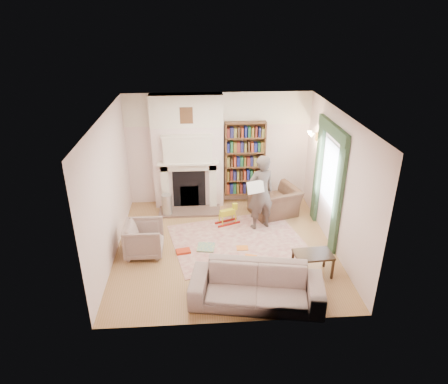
{
  "coord_description": "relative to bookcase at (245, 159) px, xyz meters",
  "views": [
    {
      "loc": [
        -0.51,
        -7.16,
        4.58
      ],
      "look_at": [
        0.0,
        0.25,
        1.15
      ],
      "focal_mm": 32.0,
      "sensor_mm": 36.0,
      "label": 1
    }
  ],
  "objects": [
    {
      "name": "rug",
      "position": [
        -0.36,
        -1.92,
        -1.17
      ],
      "size": [
        3.11,
        2.63,
        0.01
      ],
      "primitive_type": "cube",
      "rotation": [
        0.0,
        0.0,
        0.22
      ],
      "color": "beige",
      "rests_on": "floor"
    },
    {
      "name": "bookcase",
      "position": [
        0.0,
        0.0,
        0.0
      ],
      "size": [
        1.0,
        0.24,
        1.85
      ],
      "primitive_type": "cube",
      "color": "brown",
      "rests_on": "floor"
    },
    {
      "name": "floor",
      "position": [
        -0.65,
        -2.12,
        -1.18
      ],
      "size": [
        4.5,
        4.5,
        0.0
      ],
      "primitive_type": "plane",
      "color": "olive",
      "rests_on": "ground"
    },
    {
      "name": "wall_right",
      "position": [
        1.6,
        -2.12,
        0.22
      ],
      "size": [
        0.0,
        4.5,
        4.5
      ],
      "primitive_type": "plane",
      "rotation": [
        1.57,
        0.0,
        -1.57
      ],
      "color": "white",
      "rests_on": "floor"
    },
    {
      "name": "board_game",
      "position": [
        -1.05,
        -2.17,
        -1.15
      ],
      "size": [
        0.4,
        0.4,
        0.03
      ],
      "primitive_type": "cube",
      "rotation": [
        0.0,
        0.0,
        -0.15
      ],
      "color": "#D1C54A",
      "rests_on": "rug"
    },
    {
      "name": "coffee_table",
      "position": [
        0.92,
        -3.19,
        -0.95
      ],
      "size": [
        0.73,
        0.5,
        0.45
      ],
      "primitive_type": null,
      "rotation": [
        0.0,
        0.0,
        0.07
      ],
      "color": "#322211",
      "rests_on": "floor"
    },
    {
      "name": "comic_annuals",
      "position": [
        -0.37,
        -2.53,
        -1.16
      ],
      "size": [
        0.77,
        0.75,
        0.02
      ],
      "color": "red",
      "rests_on": "rug"
    },
    {
      "name": "paraffin_heater",
      "position": [
        -1.94,
        -0.64,
        -0.9
      ],
      "size": [
        0.3,
        0.3,
        0.55
      ],
      "primitive_type": "cylinder",
      "rotation": [
        0.0,
        0.0,
        -0.33
      ],
      "color": "#B3B7BC",
      "rests_on": "floor"
    },
    {
      "name": "pelmet",
      "position": [
        1.54,
        -1.72,
        1.2
      ],
      "size": [
        0.09,
        1.7,
        0.24
      ],
      "primitive_type": "cube",
      "color": "#2D462F",
      "rests_on": "wall_right"
    },
    {
      "name": "curtain_left",
      "position": [
        1.55,
        -2.42,
        0.02
      ],
      "size": [
        0.07,
        0.32,
        2.4
      ],
      "primitive_type": "cube",
      "color": "#2D462F",
      "rests_on": "floor"
    },
    {
      "name": "rocking_horse",
      "position": [
        -0.52,
        -1.16,
        -0.93
      ],
      "size": [
        0.6,
        0.41,
        0.49
      ],
      "primitive_type": null,
      "rotation": [
        0.0,
        0.0,
        0.37
      ],
      "color": "gold",
      "rests_on": "rug"
    },
    {
      "name": "wall_front",
      "position": [
        -0.65,
        -4.37,
        0.22
      ],
      "size": [
        4.5,
        0.0,
        4.5
      ],
      "primitive_type": "plane",
      "rotation": [
        -1.57,
        0.0,
        0.0
      ],
      "color": "white",
      "rests_on": "floor"
    },
    {
      "name": "armchair_left",
      "position": [
        -2.29,
        -2.27,
        -0.83
      ],
      "size": [
        0.76,
        0.74,
        0.69
      ],
      "primitive_type": "imported",
      "rotation": [
        0.0,
        0.0,
        1.57
      ],
      "color": "#B8AD98",
      "rests_on": "floor"
    },
    {
      "name": "ceiling",
      "position": [
        -0.65,
        -2.12,
        1.62
      ],
      "size": [
        4.5,
        4.5,
        0.0
      ],
      "primitive_type": "plane",
      "rotation": [
        3.14,
        0.0,
        0.0
      ],
      "color": "white",
      "rests_on": "wall_back"
    },
    {
      "name": "game_box_lid",
      "position": [
        -1.52,
        -2.31,
        -1.14
      ],
      "size": [
        0.32,
        0.25,
        0.05
      ],
      "primitive_type": "cube",
      "rotation": [
        0.0,
        0.0,
        0.2
      ],
      "color": "#B93015",
      "rests_on": "rug"
    },
    {
      "name": "curtain_right",
      "position": [
        1.55,
        -1.02,
        0.02
      ],
      "size": [
        0.07,
        0.32,
        2.4
      ],
      "primitive_type": "cube",
      "color": "#2D462F",
      "rests_on": "floor"
    },
    {
      "name": "armchair_reading",
      "position": [
        0.65,
        -0.77,
        -0.83
      ],
      "size": [
        1.3,
        1.22,
        0.69
      ],
      "primitive_type": "imported",
      "rotation": [
        0.0,
        0.0,
        3.46
      ],
      "color": "#432D24",
      "rests_on": "floor"
    },
    {
      "name": "window",
      "position": [
        1.58,
        -1.72,
        0.27
      ],
      "size": [
        0.02,
        0.9,
        1.3
      ],
      "primitive_type": "cube",
      "color": "silver",
      "rests_on": "wall_right"
    },
    {
      "name": "sofa",
      "position": [
        -0.24,
        -3.9,
        -0.85
      ],
      "size": [
        2.34,
        1.25,
        0.65
      ],
      "primitive_type": "imported",
      "rotation": [
        0.0,
        0.0,
        -0.18
      ],
      "color": "#A69D89",
      "rests_on": "floor"
    },
    {
      "name": "wall_back",
      "position": [
        -0.65,
        0.13,
        0.22
      ],
      "size": [
        4.5,
        0.0,
        4.5
      ],
      "primitive_type": "plane",
      "rotation": [
        1.57,
        0.0,
        0.0
      ],
      "color": "white",
      "rests_on": "floor"
    },
    {
      "name": "newspaper",
      "position": [
        0.05,
        -1.57,
        -0.07
      ],
      "size": [
        0.41,
        0.24,
        0.26
      ],
      "primitive_type": "cube",
      "rotation": [
        -0.35,
        0.0,
        0.34
      ],
      "color": "white",
      "rests_on": "man_reading"
    },
    {
      "name": "wall_left",
      "position": [
        -2.9,
        -2.12,
        0.22
      ],
      "size": [
        0.0,
        4.5,
        4.5
      ],
      "primitive_type": "plane",
      "rotation": [
        1.57,
        0.0,
        1.57
      ],
      "color": "white",
      "rests_on": "floor"
    },
    {
      "name": "man_reading",
      "position": [
        0.2,
        -1.37,
        -0.3
      ],
      "size": [
        0.74,
        0.61,
        1.74
      ],
      "primitive_type": "imported",
      "rotation": [
        0.0,
        0.0,
        3.48
      ],
      "color": "#4E443E",
      "rests_on": "floor"
    },
    {
      "name": "wall_sconce",
      "position": [
        1.38,
        -0.62,
        0.72
      ],
      "size": [
        0.2,
        0.24,
        0.24
      ],
      "primitive_type": null,
      "color": "gold",
      "rests_on": "wall_right"
    },
    {
      "name": "fireplace",
      "position": [
        -1.4,
        -0.07,
        0.21
      ],
      "size": [
        1.7,
        0.58,
        2.8
      ],
      "color": "white",
      "rests_on": "floor"
    }
  ]
}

